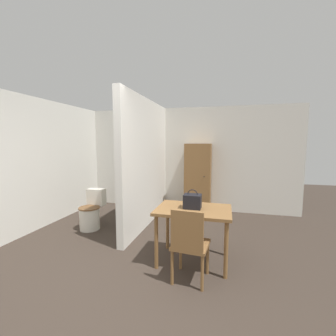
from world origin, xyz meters
TOP-DOWN VIEW (x-y plane):
  - ground_plane at (0.00, 0.00)m, footprint 16.00×16.00m
  - wall_back at (0.00, 3.61)m, footprint 5.64×0.12m
  - wall_left at (-2.38, 1.78)m, footprint 0.12×4.55m
  - partition_wall at (-0.41, 2.33)m, footprint 0.12×2.45m
  - dining_table at (0.72, 1.06)m, footprint 1.01×0.70m
  - wooden_chair at (0.75, 0.57)m, footprint 0.45×0.45m
  - toilet at (-1.37, 1.80)m, footprint 0.39×0.54m
  - handbag at (0.71, 1.07)m, footprint 0.24×0.18m
  - wooden_cabinet at (0.51, 3.32)m, footprint 0.60×0.44m

SIDE VIEW (x-z plane):
  - ground_plane at x=0.00m, z-range 0.00..0.00m
  - toilet at x=-1.37m, z-range -0.06..0.68m
  - wooden_chair at x=0.75m, z-range 0.04..0.95m
  - dining_table at x=0.72m, z-range 0.28..1.05m
  - wooden_cabinet at x=0.51m, z-range 0.00..1.63m
  - handbag at x=0.71m, z-range 0.73..0.99m
  - wall_back at x=0.00m, z-range 0.00..2.50m
  - wall_left at x=-2.38m, z-range 0.00..2.50m
  - partition_wall at x=-0.41m, z-range 0.00..2.50m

